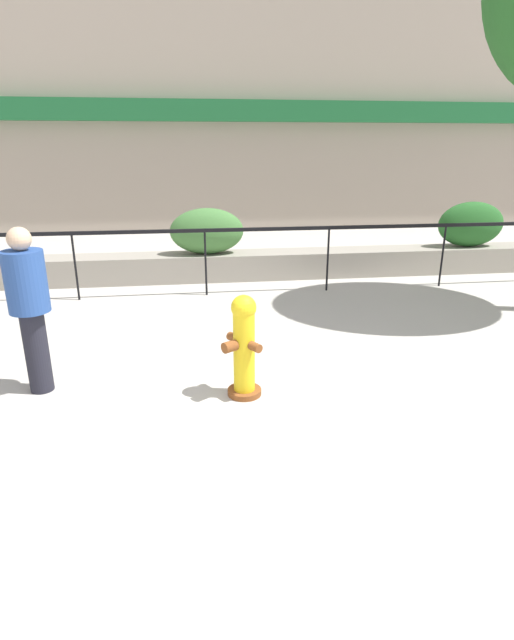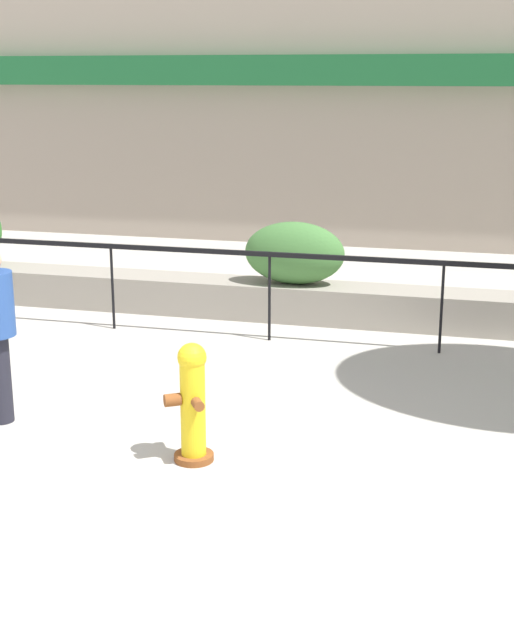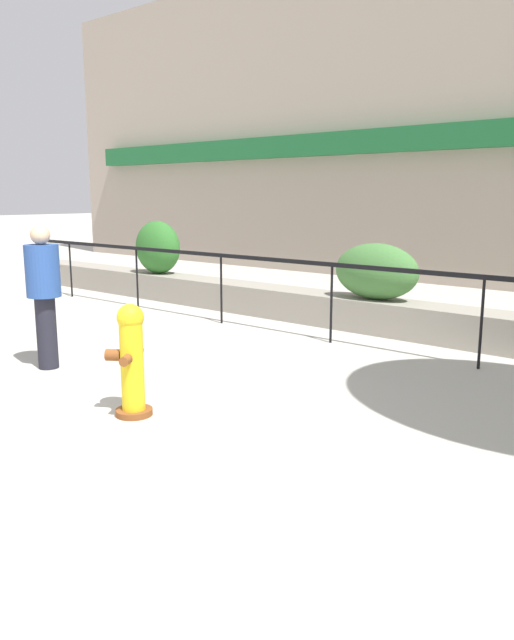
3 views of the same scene
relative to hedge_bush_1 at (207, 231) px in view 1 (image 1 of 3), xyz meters
The scene contains 8 objects.
ground_plane 6.07m from the hedge_bush_1, 90.76° to the right, with size 120.00×120.00×0.00m, color #B2ADA3.
building_facade 6.72m from the hedge_bush_1, 90.76° to the left, with size 30.00×1.36×8.00m.
planter_wall_low 0.68m from the hedge_bush_1, behind, with size 18.00×0.70×0.50m, color gray.
fence_railing_segment 1.11m from the hedge_bush_1, 94.14° to the right, with size 15.00×0.05×1.15m.
hedge_bush_1 is the anchor object (origin of this frame).
hedge_bush_2 5.33m from the hedge_bush_1, ahead, with size 1.38×0.58×0.90m, color #235B23.
fire_hydrant 4.86m from the hedge_bush_1, 88.18° to the right, with size 0.49×0.49×1.08m.
pedestrian 4.86m from the hedge_bush_1, 113.84° to the right, with size 0.50×0.50×1.73m.
Camera 1 is at (-0.27, -3.48, 2.46)m, focal length 28.00 mm.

